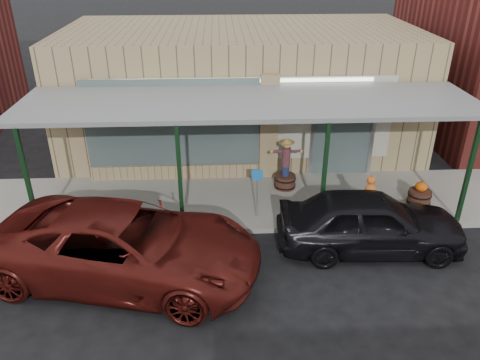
{
  "coord_description": "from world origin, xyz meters",
  "views": [
    {
      "loc": [
        -0.8,
        -8.19,
        6.85
      ],
      "look_at": [
        -0.29,
        2.6,
        1.28
      ],
      "focal_mm": 35.0,
      "sensor_mm": 36.0,
      "label": 1
    }
  ],
  "objects_px": {
    "car_maroon": "(126,245)",
    "barrel_pumpkin": "(420,196)",
    "handicap_sign": "(257,187)",
    "barrel_scarecrow": "(285,171)",
    "parked_sedan": "(370,222)"
  },
  "relations": [
    {
      "from": "barrel_pumpkin",
      "to": "car_maroon",
      "type": "relative_size",
      "value": 0.12
    },
    {
      "from": "parked_sedan",
      "to": "barrel_scarecrow",
      "type": "bearing_deg",
      "value": 31.45
    },
    {
      "from": "car_maroon",
      "to": "handicap_sign",
      "type": "bearing_deg",
      "value": -42.07
    },
    {
      "from": "handicap_sign",
      "to": "car_maroon",
      "type": "bearing_deg",
      "value": -134.49
    },
    {
      "from": "barrel_pumpkin",
      "to": "parked_sedan",
      "type": "xyz_separation_m",
      "value": [
        -2.0,
        -1.83,
        0.35
      ]
    },
    {
      "from": "car_maroon",
      "to": "barrel_pumpkin",
      "type": "bearing_deg",
      "value": -58.4
    },
    {
      "from": "parked_sedan",
      "to": "barrel_pumpkin",
      "type": "bearing_deg",
      "value": -45.13
    },
    {
      "from": "barrel_pumpkin",
      "to": "handicap_sign",
      "type": "bearing_deg",
      "value": -174.29
    },
    {
      "from": "handicap_sign",
      "to": "car_maroon",
      "type": "xyz_separation_m",
      "value": [
        -3.08,
        -2.17,
        -0.22
      ]
    },
    {
      "from": "handicap_sign",
      "to": "car_maroon",
      "type": "height_order",
      "value": "car_maroon"
    },
    {
      "from": "barrel_pumpkin",
      "to": "handicap_sign",
      "type": "xyz_separation_m",
      "value": [
        -4.65,
        -0.46,
        0.64
      ]
    },
    {
      "from": "barrel_pumpkin",
      "to": "parked_sedan",
      "type": "height_order",
      "value": "parked_sedan"
    },
    {
      "from": "barrel_scarecrow",
      "to": "parked_sedan",
      "type": "bearing_deg",
      "value": -71.6
    },
    {
      "from": "handicap_sign",
      "to": "car_maroon",
      "type": "relative_size",
      "value": 0.23
    },
    {
      "from": "barrel_pumpkin",
      "to": "car_maroon",
      "type": "xyz_separation_m",
      "value": [
        -7.73,
        -2.63,
        0.42
      ]
    }
  ]
}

